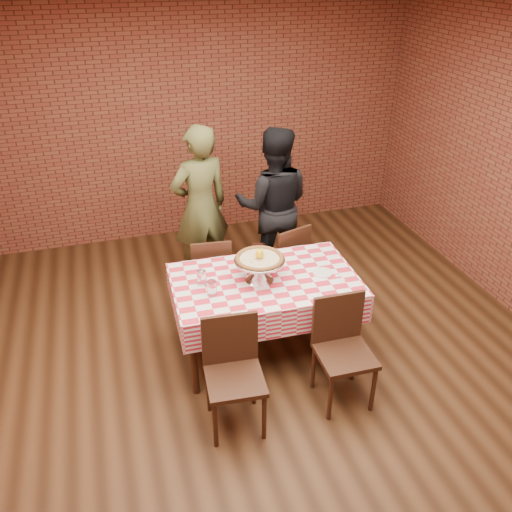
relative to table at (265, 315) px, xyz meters
name	(u,v)px	position (x,y,z in m)	size (l,w,h in m)	color
ground	(261,384)	(-0.17, -0.44, -0.38)	(6.00, 6.00, 0.00)	black
back_wall	(185,120)	(-0.17, 2.56, 1.08)	(5.50, 5.50, 0.00)	brown
table	(265,315)	(0.00, 0.00, 0.00)	(1.56, 0.94, 0.75)	#361C10
tablecloth	(265,292)	(0.00, 0.00, 0.25)	(1.60, 0.97, 0.27)	red
pizza_stand	(259,270)	(-0.05, 0.01, 0.48)	(0.44, 0.44, 0.19)	silver
pizza	(259,259)	(-0.05, 0.01, 0.58)	(0.41, 0.41, 0.03)	beige
lemon	(260,254)	(-0.05, 0.01, 0.63)	(0.07, 0.07, 0.09)	yellow
water_glass_left	(212,288)	(-0.49, -0.10, 0.45)	(0.08, 0.08, 0.13)	white
water_glass_right	(202,278)	(-0.53, 0.08, 0.45)	(0.08, 0.08, 0.13)	white
side_plate	(323,273)	(0.51, -0.06, 0.39)	(0.17, 0.17, 0.01)	white
sweetener_packet_a	(342,280)	(0.62, -0.21, 0.39)	(0.05, 0.04, 0.01)	white
sweetener_packet_b	(338,276)	(0.62, -0.14, 0.39)	(0.05, 0.04, 0.01)	white
condiment_caddy	(258,253)	(0.04, 0.32, 0.46)	(0.11, 0.09, 0.16)	silver
chair_near_left	(235,380)	(-0.48, -0.79, 0.08)	(0.42, 0.42, 0.90)	#361C10
chair_near_right	(345,356)	(0.41, -0.78, 0.08)	(0.42, 0.42, 0.90)	#361C10
chair_far_left	(211,273)	(-0.32, 0.75, 0.05)	(0.38, 0.38, 0.86)	#361C10
chair_far_right	(283,261)	(0.44, 0.76, 0.06)	(0.39, 0.39, 0.87)	#361C10
diner_olive	(200,207)	(-0.28, 1.35, 0.50)	(0.64, 0.42, 1.75)	#4B4D27
diner_black	(273,205)	(0.48, 1.22, 0.47)	(0.82, 0.64, 1.69)	black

